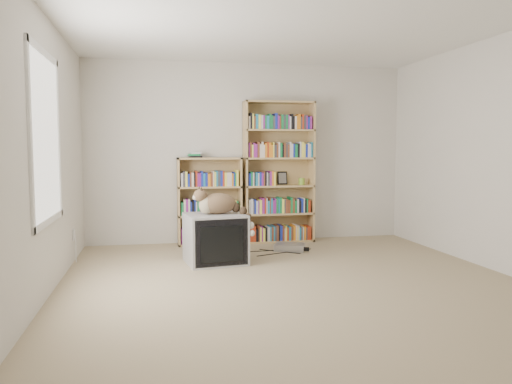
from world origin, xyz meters
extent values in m
cube|color=tan|center=(0.00, 0.00, 0.00)|extent=(4.50, 5.00, 0.01)
cube|color=beige|center=(0.00, 2.50, 1.25)|extent=(4.50, 0.02, 2.50)
cube|color=beige|center=(0.00, -2.50, 1.25)|extent=(4.50, 0.02, 2.50)
cube|color=beige|center=(-2.25, 0.00, 1.25)|extent=(0.02, 5.00, 2.50)
cube|color=beige|center=(2.25, 0.00, 1.25)|extent=(0.02, 5.00, 2.50)
cube|color=white|center=(0.00, 0.00, 2.50)|extent=(4.50, 5.00, 0.02)
cube|color=white|center=(-2.24, 0.20, 1.40)|extent=(0.02, 1.22, 1.52)
cube|color=#A6A6A9|center=(-0.65, 1.17, 0.28)|extent=(0.72, 0.66, 0.56)
cube|color=black|center=(-0.61, 0.90, 0.28)|extent=(0.59, 0.11, 0.52)
cube|color=black|center=(-0.61, 0.88, 0.27)|extent=(0.48, 0.07, 0.39)
cube|color=black|center=(-0.66, 1.30, 0.27)|extent=(0.43, 0.37, 0.34)
ellipsoid|color=#372916|center=(-0.61, 1.20, 0.68)|extent=(0.48, 0.36, 0.24)
ellipsoid|color=#372916|center=(-0.50, 1.22, 0.67)|extent=(0.23, 0.25, 0.18)
ellipsoid|color=tan|center=(-0.75, 1.16, 0.67)|extent=(0.20, 0.20, 0.20)
ellipsoid|color=#372916|center=(-0.81, 1.16, 0.78)|extent=(0.18, 0.17, 0.15)
sphere|color=beige|center=(-0.87, 1.14, 0.76)|extent=(0.07, 0.07, 0.06)
cone|color=black|center=(-0.80, 1.12, 0.85)|extent=(0.07, 0.08, 0.08)
cone|color=black|center=(-0.82, 1.21, 0.85)|extent=(0.07, 0.08, 0.08)
cube|color=tan|center=(-0.08, 2.34, 0.98)|extent=(0.02, 0.30, 1.97)
cube|color=tan|center=(0.88, 2.34, 0.98)|extent=(0.02, 0.30, 1.97)
cube|color=tan|center=(0.40, 2.48, 0.98)|extent=(0.98, 0.03, 1.97)
cube|color=tan|center=(0.40, 2.34, 1.95)|extent=(0.98, 0.30, 0.02)
cube|color=tan|center=(0.40, 2.34, 0.01)|extent=(0.98, 0.30, 0.03)
cube|color=tan|center=(0.40, 2.34, 0.40)|extent=(0.98, 0.30, 0.03)
cube|color=tan|center=(0.40, 2.34, 0.79)|extent=(0.98, 0.30, 0.02)
cube|color=tan|center=(0.40, 2.34, 1.18)|extent=(0.98, 0.30, 0.02)
cube|color=tan|center=(0.40, 2.34, 1.56)|extent=(0.98, 0.30, 0.02)
cube|color=#AD3117|center=(0.40, 2.34, 0.12)|extent=(0.90, 0.24, 0.19)
cube|color=#192CA6|center=(0.40, 2.34, 0.51)|extent=(0.90, 0.24, 0.19)
cube|color=#157A3E|center=(0.40, 2.34, 0.90)|extent=(0.90, 0.24, 0.19)
cube|color=beige|center=(0.40, 2.34, 1.28)|extent=(0.90, 0.24, 0.19)
cube|color=black|center=(0.40, 2.34, 1.67)|extent=(0.90, 0.24, 0.19)
cube|color=tan|center=(-1.00, 2.34, 0.60)|extent=(0.02, 0.30, 1.19)
cube|color=tan|center=(-0.16, 2.34, 0.60)|extent=(0.03, 0.30, 1.19)
cube|color=tan|center=(-0.58, 2.48, 0.60)|extent=(0.87, 0.03, 1.19)
cube|color=tan|center=(-0.58, 2.34, 1.18)|extent=(0.87, 0.30, 0.02)
cube|color=tan|center=(-0.58, 2.34, 0.01)|extent=(0.87, 0.30, 0.03)
cube|color=tan|center=(-0.58, 2.34, 0.40)|extent=(0.87, 0.30, 0.03)
cube|color=tan|center=(-0.58, 2.34, 0.79)|extent=(0.87, 0.30, 0.02)
cube|color=#AD3117|center=(-0.58, 2.34, 0.12)|extent=(0.79, 0.24, 0.19)
cube|color=#192CA6|center=(-0.58, 2.34, 0.51)|extent=(0.79, 0.24, 0.19)
cube|color=#157A3E|center=(-0.58, 2.34, 0.90)|extent=(0.79, 0.24, 0.19)
cube|color=#AD3117|center=(-0.78, 2.37, 1.23)|extent=(0.18, 0.23, 0.08)
cylinder|color=#7CAA30|center=(0.73, 2.34, 0.85)|extent=(0.09, 0.09, 0.10)
cube|color=black|center=(0.47, 2.44, 0.89)|extent=(0.14, 0.05, 0.18)
cube|color=#B3B3B8|center=(0.38, 1.68, 0.04)|extent=(0.45, 0.39, 0.09)
cube|color=silver|center=(-2.24, 1.52, 0.32)|extent=(0.01, 0.08, 0.13)
camera|label=1|loc=(-1.32, -4.45, 1.29)|focal=35.00mm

